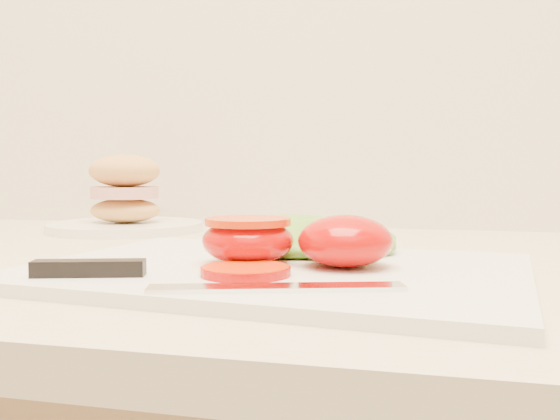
# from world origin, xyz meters

# --- Properties ---
(cutting_board) EXTENTS (0.42, 0.32, 0.01)m
(cutting_board) POSITION_xyz_m (-0.59, 1.57, 0.94)
(cutting_board) COLOR silver
(cutting_board) RESTS_ON counter
(tomato_half_dome) EXTENTS (0.08, 0.08, 0.04)m
(tomato_half_dome) POSITION_xyz_m (-0.54, 1.57, 0.96)
(tomato_half_dome) COLOR #DB0200
(tomato_half_dome) RESTS_ON cutting_board
(tomato_half_cut) EXTENTS (0.08, 0.08, 0.04)m
(tomato_half_cut) POSITION_xyz_m (-0.62, 1.57, 0.96)
(tomato_half_cut) COLOR #DB0200
(tomato_half_cut) RESTS_ON cutting_board
(tomato_slice_0) EXTENTS (0.07, 0.07, 0.01)m
(tomato_slice_0) POSITION_xyz_m (-0.60, 1.52, 0.94)
(tomato_slice_0) COLOR #EB440A
(tomato_slice_0) RESTS_ON cutting_board
(lettuce_leaf_0) EXTENTS (0.18, 0.15, 0.03)m
(lettuce_leaf_0) POSITION_xyz_m (-0.60, 1.65, 0.95)
(lettuce_leaf_0) COLOR #70BB31
(lettuce_leaf_0) RESTS_ON cutting_board
(lettuce_leaf_1) EXTENTS (0.14, 0.12, 0.02)m
(lettuce_leaf_1) POSITION_xyz_m (-0.55, 1.65, 0.95)
(lettuce_leaf_1) COLOR #70BB31
(lettuce_leaf_1) RESTS_ON cutting_board
(knife) EXTENTS (0.27, 0.07, 0.01)m
(knife) POSITION_xyz_m (-0.66, 1.48, 0.94)
(knife) COLOR silver
(knife) RESTS_ON cutting_board
(sandwich_plate) EXTENTS (0.22, 0.22, 0.11)m
(sandwich_plate) POSITION_xyz_m (-0.89, 1.88, 0.97)
(sandwich_plate) COLOR white
(sandwich_plate) RESTS_ON counter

